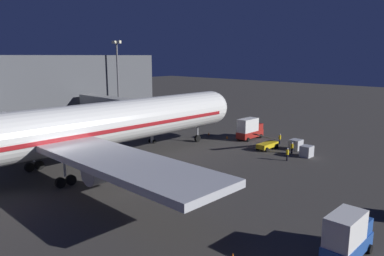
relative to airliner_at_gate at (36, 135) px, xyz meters
The scene contains 14 objects.
ground_plane 12.22m from the airliner_at_gate, 90.00° to the right, with size 320.00×320.00×0.00m, color #383533.
airliner_at_gate is the anchor object (origin of this frame).
jet_bridge 25.40m from the airliner_at_gate, 59.54° to the right, with size 24.23×3.40×7.17m.
apron_floodlight_mast 39.28m from the airliner_at_gate, 49.14° to the right, with size 2.90×0.50×17.93m.
belt_loader 34.23m from the airliner_at_gate, 110.05° to the right, with size 1.96×7.23×3.09m.
cargo_truck_aft 34.57m from the airliner_at_gate, 166.14° to the right, with size 2.36×5.14×3.65m.
catering_truck 36.51m from the airliner_at_gate, 98.30° to the right, with size 2.36×5.76×3.79m.
baggage_container_near_belt 37.21m from the airliner_at_gate, 119.60° to the right, with size 1.52×1.72×1.67m, color #B7BABF.
baggage_container_mid_row 38.19m from the airliner_at_gate, 113.39° to the right, with size 1.65×1.86×1.64m, color #B7BABF.
ground_crew_near_nose_gear 33.37m from the airliner_at_gate, 121.44° to the right, with size 0.40×0.40×1.86m.
ground_crew_marshaller_fwd 38.24m from the airliner_at_gate, 107.23° to the right, with size 0.40×0.40×1.79m.
ground_crew_by_tug 36.15m from the airliner_at_gate, 116.08° to the right, with size 0.40×0.40×1.76m.
traffic_cone_nose_port 33.88m from the airliner_at_gate, 93.77° to the right, with size 0.36×0.36×0.55m, color orange.
traffic_cone_nose_starboard 33.88m from the airliner_at_gate, 86.23° to the right, with size 0.36×0.36×0.55m, color orange.
Camera 1 is at (-42.25, 28.32, 14.73)m, focal length 34.15 mm.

